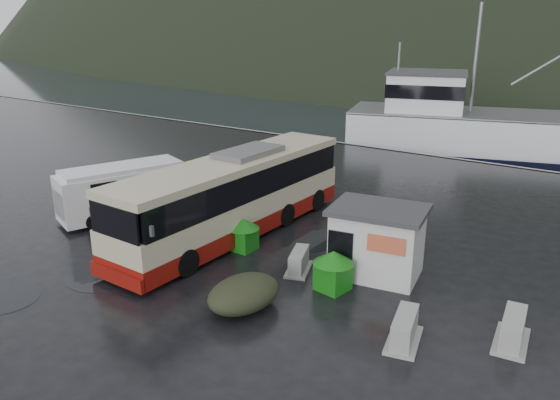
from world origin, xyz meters
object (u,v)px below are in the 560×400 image
Objects in this scene: jersey_barrier_c at (403,342)px; waste_bin_left at (333,289)px; white_van at (126,216)px; fishing_trawler at (514,143)px; coach_bus at (235,234)px; jersey_barrier_b at (511,343)px; ticket_kiosk at (375,274)px; jersey_barrier_a at (299,271)px; dome_tent at (244,308)px; waste_bin_right at (243,249)px.

waste_bin_left is at bearing 152.70° from jersey_barrier_c.
white_van reaches higher than jersey_barrier_c.
jersey_barrier_c is at bearing -99.91° from fishing_trawler.
waste_bin_left is (5.90, -2.06, 0.00)m from coach_bus.
coach_bus is 7.02× the size of jersey_barrier_b.
jersey_barrier_a is at bearing -160.58° from ticket_kiosk.
coach_bus reaches higher than dome_tent.
waste_bin_right is 0.74× the size of jersey_barrier_b.
ticket_kiosk is at bearing 159.62° from jersey_barrier_b.
coach_bus is 6.35m from dome_tent.
white_van is 29.16m from fishing_trawler.
waste_bin_right reaches higher than jersey_barrier_c.
white_van reaches higher than waste_bin_left.
jersey_barrier_b is (5.75, 0.00, 0.00)m from waste_bin_left.
jersey_barrier_a is at bearing 162.15° from waste_bin_left.
jersey_barrier_b is (17.23, -0.89, 0.00)m from white_van.
white_van is 2.26× the size of dome_tent.
ticket_kiosk is at bearing 28.83° from jersey_barrier_a.
jersey_barrier_a is (-0.02, 3.25, 0.00)m from dome_tent.
waste_bin_right is (6.90, 0.05, 0.00)m from white_van.
coach_bus is 9.86m from jersey_barrier_c.
coach_bus is 4.81× the size of dome_tent.
jersey_barrier_c is at bearing -146.54° from jersey_barrier_b.
coach_bus reaches higher than waste_bin_right.
fishing_trawler is (-5.97, 27.79, 0.00)m from jersey_barrier_b.
white_van is 0.21× the size of fishing_trawler.
waste_bin_right is 0.40× the size of ticket_kiosk.
waste_bin_right is at bearing 174.82° from jersey_barrier_b.
coach_bus is 6.25m from waste_bin_left.
ticket_kiosk is at bearing 10.13° from waste_bin_right.
ticket_kiosk is (2.39, 4.58, 0.00)m from dome_tent.
fishing_trawler is (4.36, 26.85, 0.00)m from waste_bin_right.
jersey_barrier_a is at bearing 18.59° from white_van.
jersey_barrier_b reaches higher than jersey_barrier_c.
fishing_trawler is (11.26, 26.89, 0.00)m from white_van.
jersey_barrier_b reaches higher than jersey_barrier_a.
coach_bus reaches higher than white_van.
waste_bin_left reaches higher than dome_tent.
jersey_barrier_c is at bearing 11.86° from dome_tent.
white_van is at bearing -167.06° from coach_bus.
white_van is 9.76m from jersey_barrier_a.
waste_bin_right is at bearing 20.98° from white_van.
white_van is 3.39× the size of jersey_barrier_c.
jersey_barrier_c is (14.70, -2.56, 0.00)m from white_van.
waste_bin_left is at bearing 16.14° from white_van.
jersey_barrier_b is at bearing -5.18° from waste_bin_right.
white_van reaches higher than jersey_barrier_a.
jersey_barrier_c is at bearing 10.72° from white_van.
waste_bin_left is 0.79× the size of jersey_barrier_b.
jersey_barrier_b is (5.06, -1.88, 0.00)m from ticket_kiosk.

